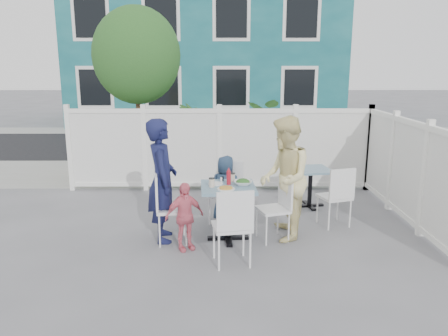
{
  "coord_description": "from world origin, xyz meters",
  "views": [
    {
      "loc": [
        0.15,
        -5.91,
        2.38
      ],
      "look_at": [
        0.18,
        0.26,
        0.94
      ],
      "focal_mm": 35.0,
      "sensor_mm": 36.0,
      "label": 1
    }
  ],
  "objects_px": {
    "main_table": "(228,198)",
    "spare_table": "(310,177)",
    "man": "(162,180)",
    "woman": "(284,179)",
    "chair_left": "(165,203)",
    "chair_back": "(228,187)",
    "toddler": "(184,216)",
    "chair_near": "(233,222)",
    "boy": "(226,189)",
    "utility_cabinet": "(112,145)",
    "chair_right": "(278,203)"
  },
  "relations": [
    {
      "from": "chair_back",
      "to": "toddler",
      "type": "bearing_deg",
      "value": 86.55
    },
    {
      "from": "toddler",
      "to": "boy",
      "type": "bearing_deg",
      "value": 35.75
    },
    {
      "from": "chair_left",
      "to": "utility_cabinet",
      "type": "bearing_deg",
      "value": -166.74
    },
    {
      "from": "main_table",
      "to": "toddler",
      "type": "height_order",
      "value": "toddler"
    },
    {
      "from": "utility_cabinet",
      "to": "man",
      "type": "relative_size",
      "value": 0.72
    },
    {
      "from": "chair_left",
      "to": "woman",
      "type": "relative_size",
      "value": 0.56
    },
    {
      "from": "spare_table",
      "to": "woman",
      "type": "distance_m",
      "value": 1.59
    },
    {
      "from": "main_table",
      "to": "spare_table",
      "type": "height_order",
      "value": "main_table"
    },
    {
      "from": "main_table",
      "to": "chair_near",
      "type": "height_order",
      "value": "chair_near"
    },
    {
      "from": "man",
      "to": "boy",
      "type": "relative_size",
      "value": 1.64
    },
    {
      "from": "utility_cabinet",
      "to": "chair_near",
      "type": "xyz_separation_m",
      "value": [
        2.67,
        -4.99,
        -0.04
      ]
    },
    {
      "from": "chair_near",
      "to": "utility_cabinet",
      "type": "bearing_deg",
      "value": 107.76
    },
    {
      "from": "boy",
      "to": "toddler",
      "type": "distance_m",
      "value": 1.25
    },
    {
      "from": "utility_cabinet",
      "to": "woman",
      "type": "distance_m",
      "value": 5.31
    },
    {
      "from": "main_table",
      "to": "boy",
      "type": "xyz_separation_m",
      "value": [
        -0.03,
        0.78,
        -0.08
      ]
    },
    {
      "from": "man",
      "to": "main_table",
      "type": "bearing_deg",
      "value": -100.16
    },
    {
      "from": "utility_cabinet",
      "to": "chair_near",
      "type": "distance_m",
      "value": 5.66
    },
    {
      "from": "utility_cabinet",
      "to": "chair_back",
      "type": "height_order",
      "value": "utility_cabinet"
    },
    {
      "from": "toddler",
      "to": "utility_cabinet",
      "type": "bearing_deg",
      "value": 86.36
    },
    {
      "from": "man",
      "to": "boy",
      "type": "xyz_separation_m",
      "value": [
        0.88,
        0.76,
        -0.33
      ]
    },
    {
      "from": "main_table",
      "to": "chair_back",
      "type": "xyz_separation_m",
      "value": [
        0.0,
        0.74,
        -0.05
      ]
    },
    {
      "from": "chair_left",
      "to": "chair_near",
      "type": "xyz_separation_m",
      "value": [
        0.91,
        -0.77,
        0.0
      ]
    },
    {
      "from": "woman",
      "to": "boy",
      "type": "bearing_deg",
      "value": -128.48
    },
    {
      "from": "chair_right",
      "to": "toddler",
      "type": "distance_m",
      "value": 1.32
    },
    {
      "from": "woman",
      "to": "boy",
      "type": "height_order",
      "value": "woman"
    },
    {
      "from": "chair_back",
      "to": "woman",
      "type": "height_order",
      "value": "woman"
    },
    {
      "from": "chair_back",
      "to": "chair_left",
      "type": "bearing_deg",
      "value": 68.24
    },
    {
      "from": "utility_cabinet",
      "to": "main_table",
      "type": "distance_m",
      "value": 4.9
    },
    {
      "from": "man",
      "to": "toddler",
      "type": "relative_size",
      "value": 1.86
    },
    {
      "from": "chair_back",
      "to": "utility_cabinet",
      "type": "bearing_deg",
      "value": -27.57
    },
    {
      "from": "chair_left",
      "to": "chair_back",
      "type": "bearing_deg",
      "value": 124.01
    },
    {
      "from": "main_table",
      "to": "chair_left",
      "type": "bearing_deg",
      "value": -174.97
    },
    {
      "from": "utility_cabinet",
      "to": "woman",
      "type": "relative_size",
      "value": 0.71
    },
    {
      "from": "woman",
      "to": "man",
      "type": "bearing_deg",
      "value": -85.32
    },
    {
      "from": "utility_cabinet",
      "to": "woman",
      "type": "xyz_separation_m",
      "value": [
        3.4,
        -4.07,
        0.25
      ]
    },
    {
      "from": "chair_near",
      "to": "man",
      "type": "xyz_separation_m",
      "value": [
        -0.96,
        0.86,
        0.28
      ]
    },
    {
      "from": "chair_left",
      "to": "woman",
      "type": "distance_m",
      "value": 1.67
    },
    {
      "from": "chair_left",
      "to": "boy",
      "type": "xyz_separation_m",
      "value": [
        0.83,
        0.86,
        -0.04
      ]
    },
    {
      "from": "main_table",
      "to": "chair_near",
      "type": "xyz_separation_m",
      "value": [
        0.05,
        -0.85,
        -0.04
      ]
    },
    {
      "from": "man",
      "to": "woman",
      "type": "distance_m",
      "value": 1.69
    },
    {
      "from": "chair_right",
      "to": "spare_table",
      "type": "bearing_deg",
      "value": -44.82
    },
    {
      "from": "chair_right",
      "to": "man",
      "type": "xyz_separation_m",
      "value": [
        -1.6,
        0.0,
        0.33
      ]
    },
    {
      "from": "utility_cabinet",
      "to": "toddler",
      "type": "distance_m",
      "value": 4.92
    },
    {
      "from": "main_table",
      "to": "chair_back",
      "type": "height_order",
      "value": "chair_back"
    },
    {
      "from": "utility_cabinet",
      "to": "spare_table",
      "type": "distance_m",
      "value": 4.86
    },
    {
      "from": "chair_back",
      "to": "boy",
      "type": "xyz_separation_m",
      "value": [
        -0.03,
        0.04,
        -0.03
      ]
    },
    {
      "from": "chair_back",
      "to": "toddler",
      "type": "distance_m",
      "value": 1.23
    },
    {
      "from": "chair_back",
      "to": "chair_near",
      "type": "distance_m",
      "value": 1.59
    },
    {
      "from": "main_table",
      "to": "boy",
      "type": "distance_m",
      "value": 0.79
    },
    {
      "from": "man",
      "to": "toddler",
      "type": "xyz_separation_m",
      "value": [
        0.33,
        -0.36,
        -0.39
      ]
    }
  ]
}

